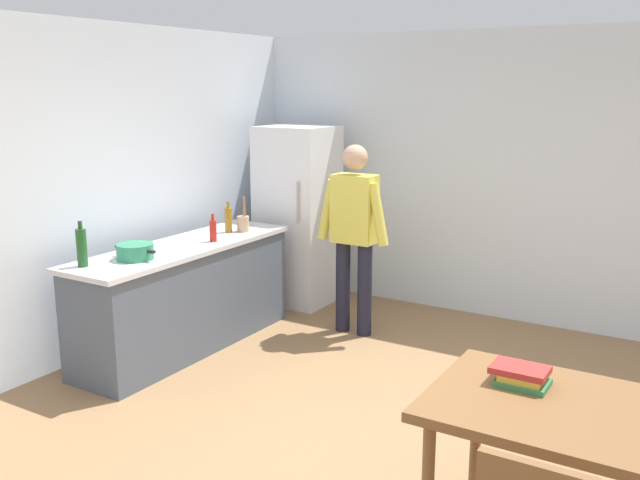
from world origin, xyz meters
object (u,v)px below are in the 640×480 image
object	(u,v)px
cooking_pot	(135,252)
bottle_sauce_red	(213,230)
person	(354,227)
bottle_wine_green	(82,247)
refrigerator	(298,216)
utensil_jar	(243,223)
book_stack	(522,376)
dining_table	(581,425)
bottle_oil_amber	(228,220)

from	to	relation	value
cooking_pot	bottle_sauce_red	distance (m)	0.79
person	bottle_sauce_red	distance (m)	1.23
cooking_pot	person	bearing A→B (deg)	57.39
bottle_sauce_red	bottle_wine_green	bearing A→B (deg)	-103.99
refrigerator	utensil_jar	world-z (taller)	refrigerator
bottle_wine_green	book_stack	bearing A→B (deg)	-1.11
person	bottle_wine_green	xyz separation A→B (m)	(-1.20, -1.96, 0.07)
person	bottle_sauce_red	xyz separation A→B (m)	(-0.91, -0.82, 0.02)
refrigerator	cooking_pot	xyz separation A→B (m)	(-0.08, -2.16, 0.06)
dining_table	cooking_pot	bearing A→B (deg)	170.89
refrigerator	bottle_oil_amber	bearing A→B (deg)	-95.10
refrigerator	bottle_oil_amber	distance (m)	1.02
refrigerator	dining_table	size ratio (longest dim) A/B	1.29
book_stack	bottle_oil_amber	bearing A→B (deg)	152.97
utensil_jar	book_stack	bearing A→B (deg)	-29.15
bottle_sauce_red	refrigerator	bearing A→B (deg)	91.55
refrigerator	bottle_wine_green	bearing A→B (deg)	-95.60
dining_table	utensil_jar	bearing A→B (deg)	151.54
dining_table	cooking_pot	xyz separation A→B (m)	(-3.38, 0.54, 0.29)
dining_table	bottle_sauce_red	distance (m)	3.54
dining_table	bottle_oil_amber	world-z (taller)	bottle_oil_amber
utensil_jar	bottle_oil_amber	size ratio (longest dim) A/B	1.14
bottle_wine_green	utensil_jar	bearing A→B (deg)	81.17
cooking_pot	utensil_jar	distance (m)	1.25
utensil_jar	bottle_wine_green	bearing A→B (deg)	-98.83
dining_table	bottle_wine_green	distance (m)	3.57
dining_table	refrigerator	bearing A→B (deg)	140.71
person	dining_table	xyz separation A→B (m)	(2.35, -2.15, -0.31)
refrigerator	book_stack	distance (m)	3.94
refrigerator	book_stack	xyz separation A→B (m)	(2.98, -2.58, -0.10)
refrigerator	person	world-z (taller)	refrigerator
bottle_wine_green	bottle_oil_amber	world-z (taller)	bottle_wine_green
refrigerator	dining_table	world-z (taller)	refrigerator
person	cooking_pot	world-z (taller)	person
refrigerator	bottle_oil_amber	xyz separation A→B (m)	(-0.09, -1.01, 0.12)
bottle_wine_green	book_stack	size ratio (longest dim) A/B	1.22
utensil_jar	bottle_oil_amber	distance (m)	0.14
refrigerator	bottle_sauce_red	xyz separation A→B (m)	(0.04, -1.38, 0.10)
cooking_pot	refrigerator	bearing A→B (deg)	87.96
dining_table	book_stack	xyz separation A→B (m)	(-0.32, 0.12, 0.12)
dining_table	bottle_oil_amber	bearing A→B (deg)	153.46
refrigerator	utensil_jar	distance (m)	0.92
bottle_sauce_red	book_stack	world-z (taller)	bottle_sauce_red
bottle_wine_green	bottle_oil_amber	bearing A→B (deg)	84.08
person	book_stack	distance (m)	2.87
utensil_jar	book_stack	distance (m)	3.42
refrigerator	dining_table	xyz separation A→B (m)	(3.30, -2.70, -0.23)
person	bottle_oil_amber	bearing A→B (deg)	-156.44
bottle_wine_green	book_stack	world-z (taller)	bottle_wine_green
refrigerator	person	xyz separation A→B (m)	(0.95, -0.55, 0.08)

